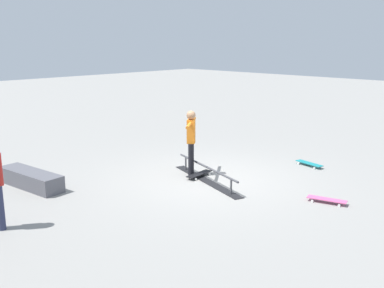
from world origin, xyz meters
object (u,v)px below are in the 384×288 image
Objects in this scene: skateboard_main at (199,174)px; loose_skateboard_teal at (309,163)px; skate_ledge at (31,179)px; loose_skateboard_pink at (327,200)px; skater_main at (191,138)px; grind_rail at (206,175)px.

loose_skateboard_teal is at bearing -32.98° from skateboard_main.
skate_ledge reaches higher than loose_skateboard_pink.
skater_main is at bearing 93.14° from skateboard_main.
loose_skateboard_teal is (1.67, -2.23, 0.00)m from loose_skateboard_pink.
skate_ledge reaches higher than loose_skateboard_teal.
skater_main reaches higher than grind_rail.
skate_ledge is 3.96m from skateboard_main.
grind_rail is 3.41× the size of skateboard_main.
grind_rail is at bearing -113.95° from skateboard_main.
grind_rail reaches higher than loose_skateboard_pink.
skate_ledge is 6.59m from loose_skateboard_pink.
grind_rail is 1.70× the size of skater_main.
grind_rail is 3.09m from loose_skateboard_teal.
loose_skateboard_pink is (-3.14, -0.53, 0.00)m from skateboard_main.
grind_rail is at bearing -134.60° from skater_main.
loose_skateboard_pink is 2.78m from loose_skateboard_teal.
skateboard_main is (-2.26, -3.25, -0.12)m from skate_ledge.
loose_skateboard_pink is 1.00× the size of loose_skateboard_teal.
loose_skateboard_teal is at bearing -121.89° from skate_ledge.
skateboard_main is at bearing -118.31° from skater_main.
grind_rail is 3.36× the size of loose_skateboard_pink.
skate_ledge is at bearing 111.61° from skater_main.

